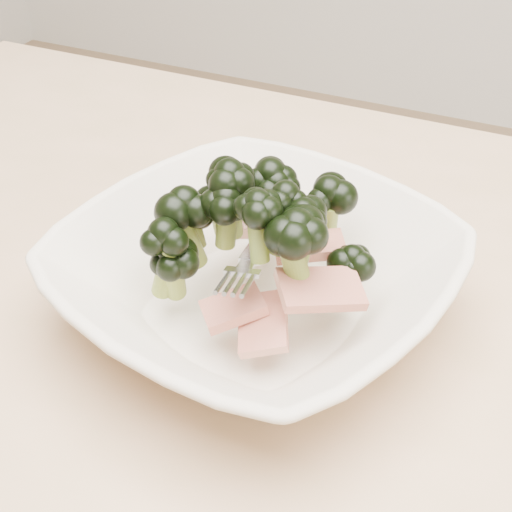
% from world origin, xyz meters
% --- Properties ---
extents(dining_table, '(1.20, 0.80, 0.75)m').
position_xyz_m(dining_table, '(0.00, 0.00, 0.65)').
color(dining_table, tan).
rests_on(dining_table, ground).
extents(broccoli_dish, '(0.31, 0.31, 0.12)m').
position_xyz_m(broccoli_dish, '(-0.09, 0.06, 0.79)').
color(broccoli_dish, beige).
rests_on(broccoli_dish, dining_table).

